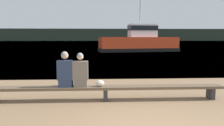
# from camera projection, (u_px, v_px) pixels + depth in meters

# --- Properties ---
(water_surface) EXTENTS (240.00, 240.00, 0.00)m
(water_surface) POSITION_uv_depth(u_px,v_px,m) (102.00, 41.00, 128.96)
(water_surface) COLOR teal
(water_surface) RESTS_ON ground
(far_shoreline) EXTENTS (600.00, 12.00, 6.84)m
(far_shoreline) POSITION_uv_depth(u_px,v_px,m) (102.00, 35.00, 129.12)
(far_shoreline) COLOR #2D3D2D
(far_shoreline) RESTS_ON ground
(bench_main) EXTENTS (7.09, 0.41, 0.43)m
(bench_main) POSITION_uv_depth(u_px,v_px,m) (105.00, 89.00, 6.54)
(bench_main) COLOR brown
(bench_main) RESTS_ON ground
(person_left) EXTENTS (0.45, 0.37, 1.05)m
(person_left) POSITION_uv_depth(u_px,v_px,m) (65.00, 72.00, 6.42)
(person_left) COLOR navy
(person_left) RESTS_ON bench_main
(person_right) EXTENTS (0.45, 0.37, 1.01)m
(person_right) POSITION_uv_depth(u_px,v_px,m) (80.00, 72.00, 6.44)
(person_right) COLOR #70665B
(person_right) RESTS_ON bench_main
(shopping_bag) EXTENTS (0.26, 0.20, 0.19)m
(shopping_bag) POSITION_uv_depth(u_px,v_px,m) (100.00, 83.00, 6.50)
(shopping_bag) COLOR beige
(shopping_bag) RESTS_ON bench_main
(tugboat_red) EXTENTS (11.11, 4.71, 7.06)m
(tugboat_red) POSITION_uv_depth(u_px,v_px,m) (139.00, 43.00, 29.54)
(tugboat_red) COLOR red
(tugboat_red) RESTS_ON water_surface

